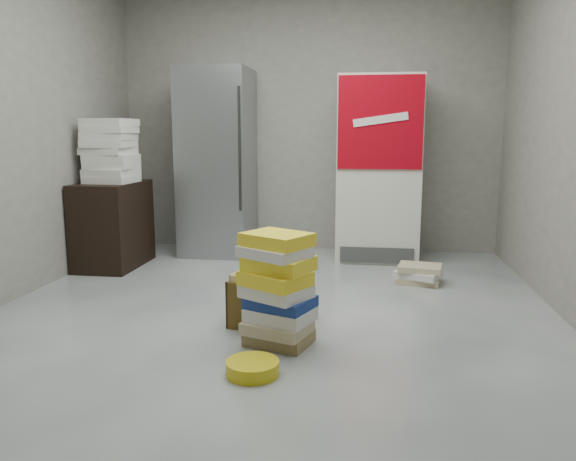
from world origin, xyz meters
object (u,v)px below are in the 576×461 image
Objects in this scene: coke_cooler at (378,169)px; wood_shelf at (113,225)px; phonebook_stack_main at (278,290)px; cardboard_box at (270,301)px; steel_fridge at (217,163)px.

coke_cooler reaches higher than wood_shelf.
phonebook_stack_main reaches higher than cardboard_box.
steel_fridge is at bearing 124.97° from cardboard_box.
coke_cooler is 2.63m from wood_shelf.
cardboard_box is at bearing 130.33° from phonebook_stack_main.
coke_cooler reaches higher than phonebook_stack_main.
coke_cooler is at bearing 99.56° from phonebook_stack_main.
coke_cooler is 2.63m from phonebook_stack_main.
steel_fridge is 2.78m from phonebook_stack_main.
cardboard_box is (0.92, -2.11, -0.80)m from steel_fridge.
steel_fridge reaches higher than phonebook_stack_main.
coke_cooler is at bearing -0.18° from steel_fridge.
steel_fridge is 3.66× the size of cardboard_box.
steel_fridge is at bearing 135.87° from phonebook_stack_main.
coke_cooler is at bearing 82.37° from cardboard_box.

